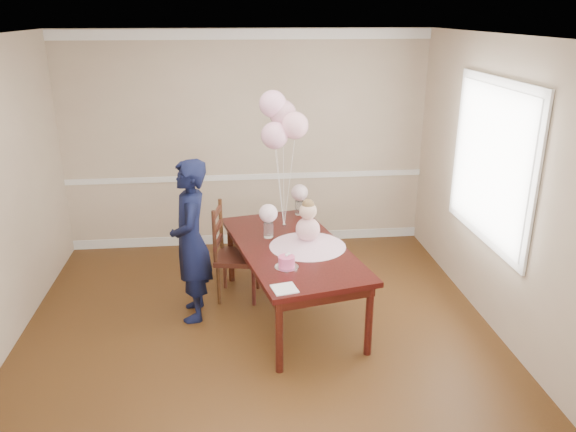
{
  "coord_description": "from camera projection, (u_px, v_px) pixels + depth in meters",
  "views": [
    {
      "loc": [
        -0.22,
        -4.38,
        2.89
      ],
      "look_at": [
        0.32,
        0.6,
        1.05
      ],
      "focal_mm": 35.0,
      "sensor_mm": 36.0,
      "label": 1
    }
  ],
  "objects": [
    {
      "name": "wall_front",
      "position": [
        292.0,
        408.0,
        2.31
      ],
      "size": [
        4.5,
        0.02,
        2.7
      ],
      "primitive_type": "cube",
      "color": "tan",
      "rests_on": "floor"
    },
    {
      "name": "chair_slat_top",
      "position": [
        217.0,
        212.0,
        5.73
      ],
      "size": [
        0.1,
        0.4,
        0.05
      ],
      "primitive_type": "cube",
      "rotation": [
        0.0,
        0.0,
        -0.17
      ],
      "color": "#3A180F",
      "rests_on": "dining_chair_seat"
    },
    {
      "name": "balloon_b",
      "position": [
        295.0,
        125.0,
        5.58
      ],
      "size": [
        0.27,
        0.27,
        0.27
      ],
      "primitive_type": "sphere",
      "color": "#FFB4C7",
      "rests_on": "balloon_ribbon_b"
    },
    {
      "name": "balloon_weight",
      "position": [
        284.0,
        225.0,
        5.96
      ],
      "size": [
        0.05,
        0.05,
        0.02
      ],
      "primitive_type": "cylinder",
      "rotation": [
        0.0,
        0.0,
        0.21
      ],
      "color": "#BABABE",
      "rests_on": "dining_table_top"
    },
    {
      "name": "rose_vase_near",
      "position": [
        268.0,
        230.0,
        5.65
      ],
      "size": [
        0.12,
        0.12,
        0.16
      ],
      "primitive_type": "cylinder",
      "rotation": [
        0.0,
        0.0,
        0.21
      ],
      "color": "white",
      "rests_on": "dining_table_top"
    },
    {
      "name": "dining_chair_seat",
      "position": [
        238.0,
        257.0,
        5.89
      ],
      "size": [
        0.52,
        0.52,
        0.05
      ],
      "primitive_type": "cube",
      "rotation": [
        0.0,
        0.0,
        -0.17
      ],
      "color": "#35150E",
      "rests_on": "chair_leg_fl"
    },
    {
      "name": "ceiling",
      "position": [
        255.0,
        38.0,
        4.18
      ],
      "size": [
        4.5,
        5.0,
        0.02
      ],
      "primitive_type": "cube",
      "color": "silver",
      "rests_on": "wall_back"
    },
    {
      "name": "baby_skirt",
      "position": [
        308.0,
        241.0,
        5.44
      ],
      "size": [
        0.89,
        0.89,
        0.1
      ],
      "primitive_type": "cone",
      "rotation": [
        0.0,
        0.0,
        0.21
      ],
      "color": "#E4A8C4",
      "rests_on": "dining_table_top"
    },
    {
      "name": "chair_back_post_l",
      "position": [
        214.0,
        237.0,
        5.63
      ],
      "size": [
        0.05,
        0.05,
        0.57
      ],
      "primitive_type": "cylinder",
      "rotation": [
        0.0,
        0.0,
        -0.17
      ],
      "color": "#371A0F",
      "rests_on": "dining_chair_seat"
    },
    {
      "name": "chair_leg_br",
      "position": [
        258.0,
        271.0,
        6.13
      ],
      "size": [
        0.05,
        0.05,
        0.44
      ],
      "primitive_type": "cylinder",
      "rotation": [
        0.0,
        0.0,
        -0.17
      ],
      "color": "#3B1810",
      "rests_on": "floor"
    },
    {
      "name": "balloon_ribbon_d",
      "position": [
        279.0,
        173.0,
        5.81
      ],
      "size": [
        0.1,
        0.08,
        1.11
      ],
      "primitive_type": "cylinder",
      "rotation": [
        -0.09,
        -0.07,
        0.21
      ],
      "color": "white",
      "rests_on": "balloon_weight"
    },
    {
      "name": "window_frame",
      "position": [
        491.0,
        162.0,
        5.27
      ],
      "size": [
        0.02,
        1.66,
        1.56
      ],
      "primitive_type": "cube",
      "color": "white",
      "rests_on": "wall_right"
    },
    {
      "name": "chair_leg_fr",
      "position": [
        254.0,
        286.0,
        5.79
      ],
      "size": [
        0.05,
        0.05,
        0.44
      ],
      "primitive_type": "cylinder",
      "rotation": [
        0.0,
        0.0,
        -0.17
      ],
      "color": "#36110E",
      "rests_on": "floor"
    },
    {
      "name": "crown_molding",
      "position": [
        244.0,
        34.0,
        6.53
      ],
      "size": [
        4.5,
        0.02,
        0.12
      ],
      "primitive_type": "cube",
      "color": "white",
      "rests_on": "wall_back"
    },
    {
      "name": "cake_flower_b",
      "position": [
        289.0,
        254.0,
        4.99
      ],
      "size": [
        0.03,
        0.03,
        0.03
      ],
      "primitive_type": "sphere",
      "color": "silver",
      "rests_on": "birthday_cake"
    },
    {
      "name": "woman",
      "position": [
        191.0,
        241.0,
        5.39
      ],
      "size": [
        0.42,
        0.6,
        1.61
      ],
      "primitive_type": "imported",
      "rotation": [
        0.0,
        0.0,
        -1.52
      ],
      "color": "black",
      "rests_on": "floor"
    },
    {
      "name": "cake_flower_a",
      "position": [
        287.0,
        255.0,
        4.96
      ],
      "size": [
        0.03,
        0.03,
        0.03
      ],
      "primitive_type": "sphere",
      "color": "white",
      "rests_on": "birthday_cake"
    },
    {
      "name": "wall_right",
      "position": [
        517.0,
        199.0,
        4.87
      ],
      "size": [
        0.02,
        5.0,
        2.7
      ],
      "primitive_type": "cube",
      "color": "tan",
      "rests_on": "floor"
    },
    {
      "name": "baby_torso",
      "position": [
        308.0,
        229.0,
        5.39
      ],
      "size": [
        0.24,
        0.24,
        0.24
      ],
      "primitive_type": "sphere",
      "color": "pink",
      "rests_on": "baby_skirt"
    },
    {
      "name": "balloon_c",
      "position": [
        283.0,
        114.0,
        5.65
      ],
      "size": [
        0.27,
        0.27,
        0.27
      ],
      "primitive_type": "sphere",
      "color": "#D798AC",
      "rests_on": "balloon_ribbon_c"
    },
    {
      "name": "wall_back",
      "position": [
        247.0,
        142.0,
        6.98
      ],
      "size": [
        4.5,
        0.02,
        2.7
      ],
      "primitive_type": "cube",
      "color": "tan",
      "rests_on": "floor"
    },
    {
      "name": "window_blinds",
      "position": [
        490.0,
        162.0,
        5.26
      ],
      "size": [
        0.01,
        1.5,
        1.4
      ],
      "primitive_type": "cube",
      "color": "silver",
      "rests_on": "wall_right"
    },
    {
      "name": "balloon_d",
      "position": [
        273.0,
        104.0,
        5.61
      ],
      "size": [
        0.27,
        0.27,
        0.27
      ],
      "primitive_type": "sphere",
      "color": "#FFB4DA",
      "rests_on": "balloon_ribbon_d"
    },
    {
      "name": "balloon_ribbon_c",
      "position": [
        283.0,
        178.0,
        5.83
      ],
      "size": [
        0.01,
        0.1,
        1.02
      ],
      "primitive_type": "cylinder",
      "rotation": [
        -0.09,
        0.02,
        0.21
      ],
      "color": "white",
      "rests_on": "balloon_weight"
    },
    {
      "name": "baby_hair",
      "position": [
        308.0,
        205.0,
        5.31
      ],
      "size": [
        0.12,
        0.12,
        0.12
      ],
      "primitive_type": "sphere",
      "color": "brown",
      "rests_on": "baby_head"
    },
    {
      "name": "baby_head",
      "position": [
        308.0,
        211.0,
        5.33
      ],
      "size": [
        0.17,
        0.17,
        0.17
      ],
      "primitive_type": "sphere",
      "color": "beige",
      "rests_on": "baby_torso"
    },
    {
      "name": "table_leg_br",
      "position": [
        300.0,
        244.0,
        6.52
      ],
      "size": [
        0.08,
        0.08,
        0.69
      ],
      "primitive_type": "cylinder",
      "rotation": [
        0.0,
        0.0,
        0.21
      ],
      "color": "black",
      "rests_on": "floor"
    },
    {
      "name": "napkin",
      "position": [
        284.0,
        289.0,
        4.61
      ],
      "size": [
        0.23,
        0.23,
        0.01
      ],
      "primitive_type": "cube",
      "rotation": [
        0.0,
        0.0,
        0.21
      ],
      "color": "white",
      "rests_on": "dining_table_top"
    },
    {
      "name": "birthday_cake",
      "position": [
        287.0,
        262.0,
        4.98
      ],
      "size": [
        0.17,
        0.17,
        0.1
      ],
      "primitive_type": "cylinder",
      "rotation": [
        0.0,
        0.0,
        0.21
      ],
      "color": "#E54885",
      "rests_on": "cake_platter"
    },
    {
      "name": "table_leg_fr",
      "position": [
        369.0,
        320.0,
        4.91
      ],
      "size": [
        0.08,
        0.08,
        0.69
      ],
      "primitive_type": "cylinder",
      "rotation": [
        0.0,
        0.0,
        0.21
      ],
      "color": "black",
      "rests_on": "floor"
    },
    {
      "name": "floor",
      "position": [
        261.0,
        348.0,
        5.11
      ],
      "size": [
        4.5,
        5.0,
        0.0
      ],
      "primitive_type": "cube",
      "color": "#38200E",
      "rests_on": "ground"
    },
    {
      "name": "balloon_ribbon_b",
      "position": [
        289.0,
        184.0,
        5.8
      ],
      "size": [
        0.11,
        0.03,
        0.92
      ],
      "primitive_type": "cylinder",
      "rotation": [
        0.05,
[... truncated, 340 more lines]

